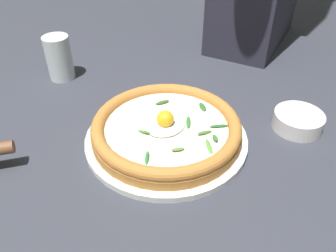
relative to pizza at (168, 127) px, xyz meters
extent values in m
cube|color=#343742|center=(0.00, 0.03, -0.05)|extent=(2.40, 2.40, 0.03)
cylinder|color=white|center=(0.00, 0.00, -0.02)|extent=(0.30, 0.30, 0.01)
cylinder|color=#BE7B36|center=(0.00, 0.00, -0.01)|extent=(0.27, 0.27, 0.02)
torus|color=#C57C37|center=(0.00, 0.00, 0.01)|extent=(0.27, 0.27, 0.02)
cylinder|color=#EEE1C3|center=(0.00, 0.00, 0.00)|extent=(0.23, 0.23, 0.00)
ellipsoid|color=white|center=(-0.01, 0.00, 0.01)|extent=(0.08, 0.07, 0.01)
sphere|color=yellow|center=(-0.01, 0.00, 0.02)|extent=(0.03, 0.03, 0.03)
ellipsoid|color=#2C5C22|center=(0.05, 0.05, 0.01)|extent=(0.03, 0.02, 0.00)
ellipsoid|color=#296730|center=(0.09, -0.02, 0.01)|extent=(0.02, 0.03, 0.01)
ellipsoid|color=#24682C|center=(0.05, -0.08, 0.01)|extent=(0.03, 0.03, 0.00)
ellipsoid|color=#377635|center=(0.02, -0.09, 0.01)|extent=(0.02, 0.02, 0.01)
ellipsoid|color=#427430|center=(0.02, -0.07, 0.01)|extent=(0.03, 0.02, 0.01)
ellipsoid|color=#5D8F44|center=(-0.04, -0.06, 0.01)|extent=(0.02, 0.02, 0.01)
ellipsoid|color=#277134|center=(-0.09, -0.03, 0.01)|extent=(0.03, 0.02, 0.01)
ellipsoid|color=#337A35|center=(0.03, -0.03, 0.01)|extent=(0.03, 0.03, 0.00)
ellipsoid|color=#408134|center=(-0.05, 0.02, 0.01)|extent=(0.01, 0.03, 0.01)
ellipsoid|color=#53973B|center=(-0.01, -0.09, 0.01)|extent=(0.03, 0.03, 0.01)
cylinder|color=white|center=(0.19, -0.17, -0.01)|extent=(0.10, 0.10, 0.03)
cylinder|color=silver|center=(0.02, 0.35, 0.02)|extent=(0.06, 0.06, 0.10)
cylinder|color=#B73037|center=(0.02, 0.35, 0.00)|extent=(0.06, 0.06, 0.05)
camera|label=1|loc=(-0.38, -0.32, 0.39)|focal=36.45mm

